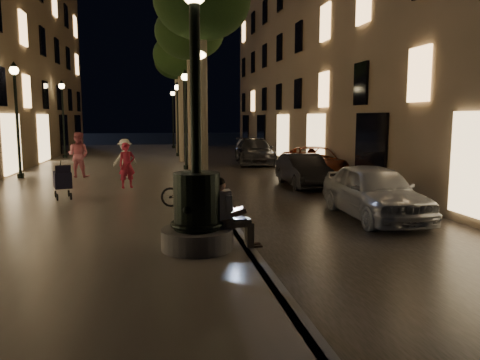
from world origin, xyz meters
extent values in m
plane|color=black|center=(0.00, 15.00, 0.00)|extent=(120.00, 120.00, 0.00)
cube|color=black|center=(3.00, 15.00, 0.01)|extent=(6.00, 45.00, 0.02)
cube|color=#625C56|center=(-4.00, 15.00, 0.10)|extent=(8.00, 45.00, 0.20)
cube|color=#59595B|center=(0.00, 15.00, 0.10)|extent=(0.25, 45.00, 0.20)
cube|color=brown|center=(10.00, 18.00, 7.50)|extent=(8.00, 36.00, 15.00)
cylinder|color=#59595B|center=(-1.00, 2.00, 0.40)|extent=(1.40, 1.40, 0.40)
cylinder|color=black|center=(-1.00, 2.00, 1.15)|extent=(0.90, 0.90, 1.10)
torus|color=black|center=(-1.00, 2.00, 0.70)|extent=(1.04, 1.04, 0.10)
torus|color=black|center=(-1.00, 2.00, 1.55)|extent=(0.89, 0.89, 0.09)
cylinder|color=black|center=(-1.00, 2.00, 3.30)|extent=(0.20, 0.20, 3.20)
cube|color=tan|center=(-0.45, 2.00, 0.70)|extent=(0.38, 0.25, 0.19)
cube|color=white|center=(-0.51, 2.00, 1.05)|extent=(0.47, 0.27, 0.60)
sphere|color=tan|center=(-0.55, 2.00, 1.44)|extent=(0.22, 0.22, 0.22)
sphere|color=black|center=(-0.56, 2.00, 1.49)|extent=(0.22, 0.22, 0.22)
cube|color=tan|center=(-0.20, 1.90, 0.70)|extent=(0.49, 0.14, 0.15)
cube|color=tan|center=(-0.20, 2.10, 0.70)|extent=(0.49, 0.14, 0.15)
cube|color=tan|center=(0.04, 1.90, 0.45)|extent=(0.14, 0.13, 0.50)
cube|color=tan|center=(0.04, 2.10, 0.45)|extent=(0.14, 0.13, 0.50)
cube|color=black|center=(0.14, 1.90, 0.22)|extent=(0.27, 0.11, 0.03)
cube|color=black|center=(0.14, 2.10, 0.22)|extent=(0.27, 0.11, 0.03)
cube|color=black|center=(-0.18, 2.00, 0.78)|extent=(0.25, 0.35, 0.02)
cube|color=black|center=(-0.34, 2.00, 0.90)|extent=(0.09, 0.35, 0.23)
cube|color=#B0DFFB|center=(-0.33, 2.00, 0.90)|extent=(0.07, 0.32, 0.19)
cylinder|color=#6B604C|center=(-0.25, 8.00, 2.70)|extent=(0.28, 0.28, 5.00)
ellipsoid|color=black|center=(-0.25, 8.00, 6.30)|extent=(3.00, 3.00, 2.40)
cylinder|color=#6B604C|center=(-0.20, 14.00, 2.75)|extent=(0.28, 0.28, 5.10)
ellipsoid|color=black|center=(-0.20, 14.00, 6.40)|extent=(3.00, 3.00, 2.40)
cylinder|color=#6B604C|center=(-0.30, 20.00, 2.65)|extent=(0.28, 0.28, 4.90)
ellipsoid|color=black|center=(-0.30, 20.00, 6.20)|extent=(3.00, 3.00, 2.40)
cylinder|color=#6B604C|center=(-0.22, 26.00, 2.80)|extent=(0.28, 0.28, 5.20)
ellipsoid|color=black|center=(-0.22, 26.00, 6.50)|extent=(3.00, 3.00, 2.40)
cylinder|color=black|center=(-0.30, 8.00, 0.30)|extent=(0.28, 0.28, 0.20)
cylinder|color=black|center=(-0.30, 8.00, 2.40)|extent=(0.12, 0.12, 4.40)
sphere|color=#FFD88C|center=(-0.30, 8.00, 4.65)|extent=(0.36, 0.36, 0.36)
cone|color=black|center=(-0.30, 8.00, 4.90)|extent=(0.30, 0.30, 0.22)
cylinder|color=black|center=(-0.30, 16.00, 0.30)|extent=(0.28, 0.28, 0.20)
cylinder|color=black|center=(-0.30, 16.00, 2.40)|extent=(0.12, 0.12, 4.40)
sphere|color=#FFD88C|center=(-0.30, 16.00, 4.65)|extent=(0.36, 0.36, 0.36)
cone|color=black|center=(-0.30, 16.00, 4.90)|extent=(0.30, 0.30, 0.22)
cylinder|color=black|center=(-0.30, 24.00, 0.30)|extent=(0.28, 0.28, 0.20)
cylinder|color=black|center=(-0.30, 24.00, 2.40)|extent=(0.12, 0.12, 4.40)
sphere|color=#FFD88C|center=(-0.30, 24.00, 4.65)|extent=(0.36, 0.36, 0.36)
cone|color=black|center=(-0.30, 24.00, 4.90)|extent=(0.30, 0.30, 0.22)
cylinder|color=black|center=(-0.30, 32.00, 0.30)|extent=(0.28, 0.28, 0.20)
cylinder|color=black|center=(-0.30, 32.00, 2.40)|extent=(0.12, 0.12, 4.40)
sphere|color=#FFD88C|center=(-0.30, 32.00, 4.65)|extent=(0.36, 0.36, 0.36)
cone|color=black|center=(-0.30, 32.00, 4.90)|extent=(0.30, 0.30, 0.22)
cylinder|color=black|center=(-7.40, 14.00, 0.30)|extent=(0.28, 0.28, 0.20)
cylinder|color=black|center=(-7.40, 14.00, 2.40)|extent=(0.12, 0.12, 4.40)
sphere|color=#FFD88C|center=(-7.40, 14.00, 4.65)|extent=(0.36, 0.36, 0.36)
cone|color=black|center=(-7.40, 14.00, 4.90)|extent=(0.30, 0.30, 0.22)
cylinder|color=black|center=(-7.40, 24.00, 0.30)|extent=(0.28, 0.28, 0.20)
cylinder|color=black|center=(-7.40, 24.00, 2.40)|extent=(0.12, 0.12, 4.40)
sphere|color=#FFD88C|center=(-7.40, 24.00, 4.65)|extent=(0.36, 0.36, 0.36)
cone|color=black|center=(-7.40, 24.00, 4.90)|extent=(0.30, 0.30, 0.22)
cube|color=black|center=(-4.67, 8.39, 0.81)|extent=(0.70, 0.93, 0.50)
cube|color=black|center=(-4.56, 8.02, 1.14)|extent=(0.48, 0.30, 0.32)
cylinder|color=black|center=(-4.77, 8.02, 0.31)|extent=(0.10, 0.22, 0.22)
cylinder|color=black|center=(-4.39, 8.12, 0.31)|extent=(0.10, 0.22, 0.22)
cylinder|color=black|center=(-4.95, 8.66, 0.31)|extent=(0.10, 0.22, 0.22)
cylinder|color=black|center=(-4.56, 8.76, 0.31)|extent=(0.10, 0.22, 0.22)
cylinder|color=black|center=(-4.78, 8.82, 1.25)|extent=(0.16, 0.49, 0.31)
imported|color=#A0A3A8|center=(4.09, 4.85, 0.74)|extent=(1.87, 4.40, 1.49)
imported|color=black|center=(4.00, 10.80, 0.65)|extent=(1.43, 3.94, 1.29)
imported|color=maroon|center=(5.20, 13.04, 0.71)|extent=(2.89, 5.35, 1.43)
imported|color=#303035|center=(4.00, 20.18, 0.74)|extent=(2.55, 5.29, 1.49)
imported|color=gray|center=(4.87, 25.36, 0.61)|extent=(1.53, 3.77, 1.22)
imported|color=#B1233D|center=(-2.80, 10.35, 1.02)|extent=(0.70, 0.58, 1.64)
imported|color=#CC6C7D|center=(-5.00, 13.83, 1.16)|extent=(1.12, 0.99, 1.93)
imported|color=white|center=(-3.04, 13.32, 1.02)|extent=(1.22, 1.07, 1.64)
imported|color=black|center=(-0.83, 6.29, 0.64)|extent=(1.76, 0.94, 0.88)
camera|label=1|loc=(-1.76, -6.89, 2.76)|focal=35.00mm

